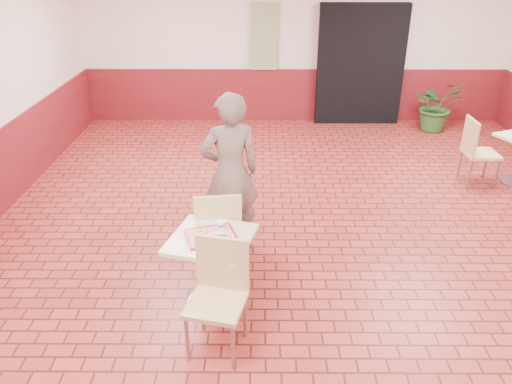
{
  "coord_description": "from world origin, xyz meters",
  "views": [
    {
      "loc": [
        -0.68,
        -4.52,
        3.07
      ],
      "look_at": [
        -0.71,
        -0.2,
        0.95
      ],
      "focal_mm": 35.0,
      "sensor_mm": 36.0,
      "label": 1
    }
  ],
  "objects_px": {
    "paper_cup": "(221,225)",
    "chair_second_left": "(476,148)",
    "main_table": "(212,260)",
    "serving_tray": "(211,236)",
    "ring_donut": "(201,232)",
    "chair_main_back": "(218,229)",
    "long_john_donut": "(217,235)",
    "chair_main_front": "(219,290)",
    "potted_plant": "(436,106)",
    "customer": "(230,173)"
  },
  "relations": [
    {
      "from": "paper_cup",
      "to": "chair_second_left",
      "type": "bearing_deg",
      "value": 38.0
    },
    {
      "from": "main_table",
      "to": "serving_tray",
      "type": "relative_size",
      "value": 1.69
    },
    {
      "from": "serving_tray",
      "to": "ring_donut",
      "type": "height_order",
      "value": "ring_donut"
    },
    {
      "from": "ring_donut",
      "to": "chair_second_left",
      "type": "relative_size",
      "value": 0.1
    },
    {
      "from": "chair_main_back",
      "to": "long_john_donut",
      "type": "relative_size",
      "value": 6.4
    },
    {
      "from": "chair_main_back",
      "to": "chair_main_front",
      "type": "bearing_deg",
      "value": 87.37
    },
    {
      "from": "serving_tray",
      "to": "ring_donut",
      "type": "distance_m",
      "value": 0.1
    },
    {
      "from": "serving_tray",
      "to": "potted_plant",
      "type": "distance_m",
      "value": 6.29
    },
    {
      "from": "chair_second_left",
      "to": "chair_main_back",
      "type": "bearing_deg",
      "value": 123.04
    },
    {
      "from": "serving_tray",
      "to": "chair_second_left",
      "type": "height_order",
      "value": "chair_second_left"
    },
    {
      "from": "long_john_donut",
      "to": "potted_plant",
      "type": "distance_m",
      "value": 6.29
    },
    {
      "from": "long_john_donut",
      "to": "potted_plant",
      "type": "xyz_separation_m",
      "value": [
        3.61,
        5.14,
        -0.32
      ]
    },
    {
      "from": "serving_tray",
      "to": "chair_second_left",
      "type": "relative_size",
      "value": 0.46
    },
    {
      "from": "chair_main_front",
      "to": "main_table",
      "type": "bearing_deg",
      "value": 114.41
    },
    {
      "from": "potted_plant",
      "to": "chair_main_front",
      "type": "bearing_deg",
      "value": -122.55
    },
    {
      "from": "long_john_donut",
      "to": "customer",
      "type": "bearing_deg",
      "value": 87.32
    },
    {
      "from": "serving_tray",
      "to": "long_john_donut",
      "type": "relative_size",
      "value": 2.86
    },
    {
      "from": "chair_main_back",
      "to": "long_john_donut",
      "type": "bearing_deg",
      "value": 87.27
    },
    {
      "from": "serving_tray",
      "to": "potted_plant",
      "type": "bearing_deg",
      "value": 54.21
    },
    {
      "from": "paper_cup",
      "to": "long_john_donut",
      "type": "bearing_deg",
      "value": -97.58
    },
    {
      "from": "main_table",
      "to": "serving_tray",
      "type": "height_order",
      "value": "serving_tray"
    },
    {
      "from": "paper_cup",
      "to": "potted_plant",
      "type": "relative_size",
      "value": 0.09
    },
    {
      "from": "chair_second_left",
      "to": "ring_donut",
      "type": "bearing_deg",
      "value": 126.95
    },
    {
      "from": "paper_cup",
      "to": "customer",
      "type": "bearing_deg",
      "value": 88.04
    },
    {
      "from": "potted_plant",
      "to": "serving_tray",
      "type": "bearing_deg",
      "value": -125.79
    },
    {
      "from": "chair_main_back",
      "to": "main_table",
      "type": "bearing_deg",
      "value": 79.97
    },
    {
      "from": "main_table",
      "to": "chair_main_back",
      "type": "distance_m",
      "value": 0.47
    },
    {
      "from": "chair_main_front",
      "to": "paper_cup",
      "type": "xyz_separation_m",
      "value": [
        -0.02,
        0.6,
        0.27
      ]
    },
    {
      "from": "main_table",
      "to": "customer",
      "type": "distance_m",
      "value": 1.16
    },
    {
      "from": "chair_main_front",
      "to": "customer",
      "type": "height_order",
      "value": "customer"
    },
    {
      "from": "chair_main_front",
      "to": "long_john_donut",
      "type": "bearing_deg",
      "value": 107.74
    },
    {
      "from": "chair_main_back",
      "to": "paper_cup",
      "type": "height_order",
      "value": "chair_main_back"
    },
    {
      "from": "customer",
      "to": "ring_donut",
      "type": "relative_size",
      "value": 19.44
    },
    {
      "from": "main_table",
      "to": "ring_donut",
      "type": "distance_m",
      "value": 0.3
    },
    {
      "from": "main_table",
      "to": "chair_main_back",
      "type": "xyz_separation_m",
      "value": [
        0.02,
        0.47,
        0.05
      ]
    },
    {
      "from": "main_table",
      "to": "potted_plant",
      "type": "bearing_deg",
      "value": 54.21
    },
    {
      "from": "ring_donut",
      "to": "potted_plant",
      "type": "relative_size",
      "value": 0.1
    },
    {
      "from": "main_table",
      "to": "long_john_donut",
      "type": "distance_m",
      "value": 0.3
    },
    {
      "from": "customer",
      "to": "serving_tray",
      "type": "bearing_deg",
      "value": 67.92
    },
    {
      "from": "chair_main_front",
      "to": "long_john_donut",
      "type": "height_order",
      "value": "chair_main_front"
    },
    {
      "from": "serving_tray",
      "to": "long_john_donut",
      "type": "bearing_deg",
      "value": -34.49
    },
    {
      "from": "chair_main_back",
      "to": "paper_cup",
      "type": "distance_m",
      "value": 0.46
    },
    {
      "from": "customer",
      "to": "long_john_donut",
      "type": "distance_m",
      "value": 1.14
    },
    {
      "from": "chair_second_left",
      "to": "long_john_donut",
      "type": "bearing_deg",
      "value": 128.87
    },
    {
      "from": "chair_main_front",
      "to": "long_john_donut",
      "type": "xyz_separation_m",
      "value": [
        -0.04,
        0.46,
        0.25
      ]
    },
    {
      "from": "customer",
      "to": "potted_plant",
      "type": "bearing_deg",
      "value": -147.61
    },
    {
      "from": "ring_donut",
      "to": "chair_main_front",
      "type": "bearing_deg",
      "value": -70.59
    },
    {
      "from": "paper_cup",
      "to": "potted_plant",
      "type": "bearing_deg",
      "value": 54.29
    },
    {
      "from": "ring_donut",
      "to": "long_john_donut",
      "type": "xyz_separation_m",
      "value": [
        0.15,
        -0.07,
        0.01
      ]
    },
    {
      "from": "chair_main_back",
      "to": "potted_plant",
      "type": "xyz_separation_m",
      "value": [
        3.65,
        4.63,
        -0.08
      ]
    }
  ]
}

